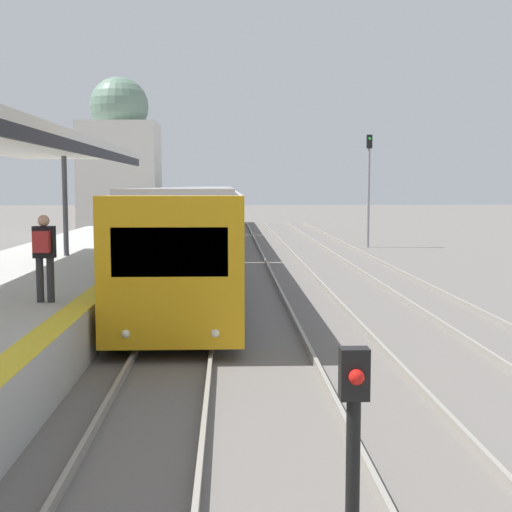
# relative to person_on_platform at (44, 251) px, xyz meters

# --- Properties ---
(person_on_platform) EXTENTS (0.40, 0.40, 1.66)m
(person_on_platform) POSITION_rel_person_on_platform_xyz_m (0.00, 0.00, 0.00)
(person_on_platform) COLOR #2D2D33
(person_on_platform) RESTS_ON station_platform
(train_near) EXTENTS (2.70, 50.64, 3.17)m
(train_near) POSITION_rel_person_on_platform_xyz_m (2.43, 24.52, -0.25)
(train_near) COLOR gold
(train_near) RESTS_ON ground_plane
(signal_post_near) EXTENTS (0.20, 0.21, 2.13)m
(signal_post_near) POSITION_rel_person_on_platform_xyz_m (4.34, -8.77, -0.70)
(signal_post_near) COLOR black
(signal_post_near) RESTS_ON ground_plane
(signal_mast_far) EXTENTS (0.28, 0.29, 5.85)m
(signal_mast_far) POSITION_rel_person_on_platform_xyz_m (10.81, 23.51, 1.61)
(signal_mast_far) COLOR gray
(signal_mast_far) RESTS_ON ground_plane
(distant_domed_building) EXTENTS (4.98, 4.98, 10.27)m
(distant_domed_building) POSITION_rel_person_on_platform_xyz_m (-3.60, 33.96, 2.76)
(distant_domed_building) COLOR silver
(distant_domed_building) RESTS_ON ground_plane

